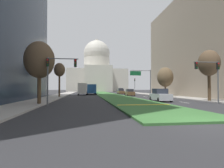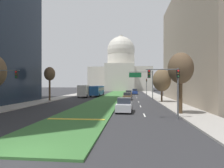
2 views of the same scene
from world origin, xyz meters
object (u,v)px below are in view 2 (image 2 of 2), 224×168
at_px(capitol_building, 121,70).
at_px(sedan_lead_stopped, 124,105).
at_px(street_tree_left_mid, 50,74).
at_px(traffic_light_far_right, 146,85).
at_px(sedan_far_horizon, 135,92).
at_px(sedan_midblock, 127,96).
at_px(sedan_distant, 129,94).
at_px(box_truck_delivery, 84,91).
at_px(city_bus, 97,90).
at_px(street_tree_right_mid, 162,80).
at_px(street_tree_right_near, 181,69).
at_px(overhead_guide_sign, 144,79).
at_px(traffic_light_near_right, 169,82).

relative_size(capitol_building, sedan_lead_stopped, 7.50).
bearing_deg(capitol_building, street_tree_left_mid, -99.87).
relative_size(traffic_light_far_right, sedan_far_horizon, 1.22).
distance_m(street_tree_left_mid, sedan_midblock, 17.26).
xyz_separation_m(sedan_distant, box_truck_delivery, (-11.67, -5.48, 0.89)).
relative_size(sedan_distant, city_bus, 0.39).
bearing_deg(sedan_distant, sedan_far_horizon, 79.65).
height_order(street_tree_right_mid, sedan_distant, street_tree_right_mid).
bearing_deg(traffic_light_far_right, sedan_midblock, -109.47).
bearing_deg(street_tree_right_near, sedan_lead_stopped, 167.65).
xyz_separation_m(street_tree_left_mid, street_tree_right_mid, (22.60, -0.59, -1.24)).
distance_m(overhead_guide_sign, street_tree_right_near, 21.27).
relative_size(sedan_lead_stopped, sedan_distant, 0.99).
distance_m(overhead_guide_sign, street_tree_right_mid, 7.15).
xyz_separation_m(overhead_guide_sign, sedan_midblock, (-3.70, -1.18, -3.86)).
xyz_separation_m(overhead_guide_sign, street_tree_right_near, (2.81, -21.07, 0.68)).
xyz_separation_m(traffic_light_near_right, city_bus, (-13.61, 35.33, -2.03)).
relative_size(sedan_midblock, box_truck_delivery, 0.65).
distance_m(street_tree_left_mid, sedan_far_horizon, 33.66).
relative_size(traffic_light_far_right, street_tree_left_mid, 0.74).
bearing_deg(capitol_building, box_truck_delivery, -97.40).
bearing_deg(sedan_lead_stopped, city_bus, 106.08).
xyz_separation_m(street_tree_right_mid, box_truck_delivery, (-18.17, 12.37, -2.60)).
distance_m(capitol_building, street_tree_right_near, 81.65).
relative_size(traffic_light_near_right, sedan_distant, 1.21).
bearing_deg(sedan_far_horizon, overhead_guide_sign, -86.01).
relative_size(sedan_midblock, sedan_far_horizon, 0.98).
bearing_deg(overhead_guide_sign, city_bus, 138.37).
bearing_deg(sedan_far_horizon, city_bus, -135.60).
bearing_deg(traffic_light_far_right, capitol_building, 102.46).
bearing_deg(street_tree_left_mid, sedan_far_horizon, 57.18).
height_order(capitol_building, street_tree_left_mid, capitol_building).
distance_m(street_tree_right_mid, city_bus, 23.78).
distance_m(traffic_light_near_right, box_truck_delivery, 34.11).
distance_m(traffic_light_far_right, overhead_guide_sign, 14.55).
bearing_deg(overhead_guide_sign, street_tree_right_mid, -65.23).
bearing_deg(traffic_light_near_right, sedan_far_horizon, 93.10).
distance_m(sedan_lead_stopped, sedan_distant, 31.00).
height_order(traffic_light_far_right, overhead_guide_sign, overhead_guide_sign).
bearing_deg(sedan_distant, traffic_light_far_right, 29.58).
height_order(overhead_guide_sign, city_bus, overhead_guide_sign).
height_order(sedan_far_horizon, city_bus, city_bus).
height_order(capitol_building, street_tree_right_mid, capitol_building).
height_order(traffic_light_near_right, sedan_distant, traffic_light_near_right).
distance_m(traffic_light_far_right, street_tree_left_mid, 29.56).
bearing_deg(traffic_light_far_right, sedan_distant, -150.42).
distance_m(overhead_guide_sign, sedan_far_horizon, 22.50).
bearing_deg(sedan_midblock, street_tree_left_mid, -163.50).
bearing_deg(street_tree_right_mid, overhead_guide_sign, 114.77).
bearing_deg(box_truck_delivery, street_tree_left_mid, -110.62).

